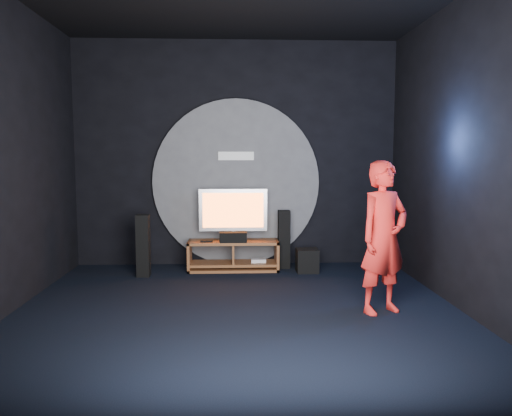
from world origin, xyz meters
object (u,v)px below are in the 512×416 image
Objects in this scene: tower_speaker_left at (143,246)px; player at (384,237)px; subwoofer at (307,260)px; tower_speaker_right at (284,239)px; tv at (233,212)px; media_console at (234,257)px.

tower_speaker_left is 3.46m from player.
player is at bearing -74.05° from subwoofer.
player reaches higher than tower_speaker_right.
tv reaches higher than subwoofer.
tower_speaker_left is (-1.29, -0.39, -0.43)m from tv.
tv is at bearing -175.72° from tower_speaker_right.
subwoofer is (1.10, -0.25, -0.70)m from tv.
tower_speaker_right is 2.43m from player.
tower_speaker_right is 0.52m from subwoofer.
tower_speaker_left is 0.53× the size of player.
subwoofer is 0.21× the size of player.
media_console is at bearing 170.72° from subwoofer.
tower_speaker_right is at bearing 86.34° from player.
player is (1.65, -2.17, -0.04)m from tv.
tv is 1.15× the size of tower_speaker_left.
media_console is 0.81× the size of player.
media_console is 1.36m from tower_speaker_left.
player is at bearing -68.74° from tower_speaker_right.
player is (0.55, -1.93, 0.66)m from subwoofer.
player reaches higher than subwoofer.
player reaches higher than tv.
tv is 1.41m from tower_speaker_left.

